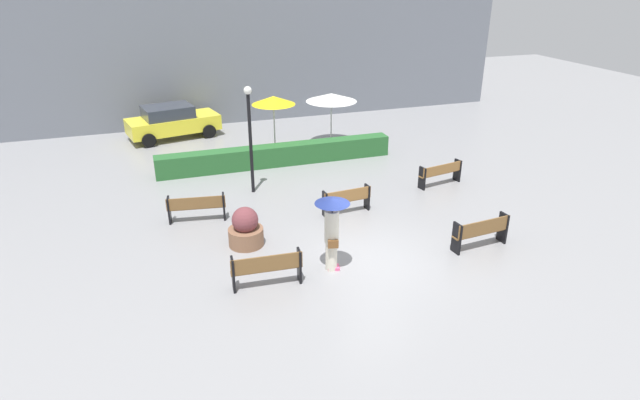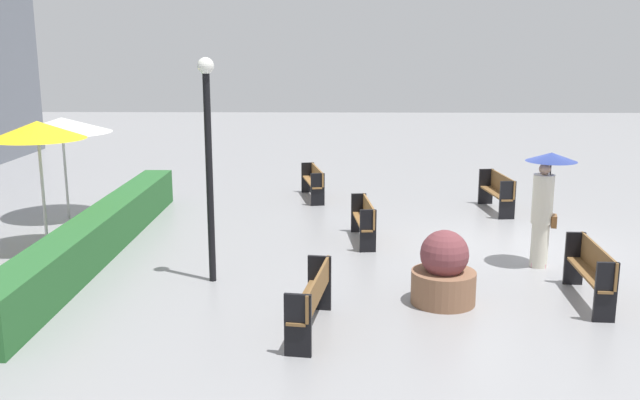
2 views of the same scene
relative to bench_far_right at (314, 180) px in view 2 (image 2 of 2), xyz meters
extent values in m
plane|color=gray|center=(-4.72, -4.31, -0.51)|extent=(60.00, 60.00, 0.00)
cube|color=olive|center=(-0.01, 0.06, -0.05)|extent=(1.85, 0.59, 0.04)
cube|color=olive|center=(0.02, -0.09, 0.15)|extent=(1.81, 0.38, 0.36)
cube|color=black|center=(-0.85, -0.12, -0.09)|extent=(0.12, 0.36, 0.85)
cube|color=black|center=(0.84, 0.19, -0.09)|extent=(0.12, 0.36, 0.85)
cube|color=brown|center=(-1.39, -4.56, -0.05)|extent=(1.81, 0.44, 0.04)
cube|color=brown|center=(-1.37, -4.72, 0.19)|extent=(1.79, 0.20, 0.44)
cube|color=black|center=(-2.22, -4.66, -0.05)|extent=(0.09, 0.38, 0.93)
cube|color=black|center=(-0.55, -4.50, -0.05)|extent=(0.09, 0.38, 0.93)
cube|color=olive|center=(-4.23, -1.13, -0.07)|extent=(1.69, 0.37, 0.04)
cube|color=olive|center=(-4.22, -1.26, 0.15)|extent=(1.67, 0.18, 0.41)
cube|color=black|center=(-5.01, -1.21, -0.08)|extent=(0.09, 0.33, 0.87)
cube|color=black|center=(-3.46, -1.08, -0.08)|extent=(0.09, 0.33, 0.87)
cube|color=brown|center=(-9.00, -0.16, -0.05)|extent=(1.86, 0.53, 0.04)
cube|color=brown|center=(-9.02, -0.31, 0.16)|extent=(1.83, 0.31, 0.39)
cube|color=black|center=(-9.86, -0.05, -0.08)|extent=(0.11, 0.37, 0.87)
cube|color=black|center=(-8.15, -0.31, -0.08)|extent=(0.11, 0.37, 0.87)
cube|color=brown|center=(-7.74, -4.59, -0.03)|extent=(1.83, 0.34, 0.04)
cube|color=brown|center=(-7.75, -4.73, 0.20)|extent=(1.82, 0.15, 0.43)
cube|color=black|center=(-8.59, -4.56, -0.05)|extent=(0.08, 0.33, 0.93)
cube|color=black|center=(-6.89, -4.67, -0.05)|extent=(0.08, 0.33, 0.93)
cylinder|color=silver|center=(-5.90, -4.36, -0.09)|extent=(0.32, 0.32, 0.84)
cube|color=#F2598C|center=(-5.84, -4.38, -0.47)|extent=(0.37, 0.33, 0.08)
cylinder|color=silver|center=(-5.90, -4.36, 0.78)|extent=(0.38, 0.38, 0.91)
sphere|color=tan|center=(-5.90, -4.36, 1.34)|extent=(0.21, 0.21, 0.21)
cube|color=brown|center=(-5.93, -4.58, 0.38)|extent=(0.30, 0.16, 0.22)
cylinder|color=black|center=(-5.92, -4.46, 1.12)|extent=(0.02, 0.02, 0.90)
cone|color=navy|center=(-5.92, -4.46, 1.57)|extent=(0.92, 0.92, 0.16)
cylinder|color=brown|center=(-7.83, -2.28, -0.25)|extent=(1.03, 1.03, 0.53)
sphere|color=brown|center=(-7.83, -2.28, 0.30)|extent=(0.77, 0.77, 0.77)
cylinder|color=black|center=(-6.81, 1.60, 1.29)|extent=(0.12, 0.12, 3.60)
sphere|color=white|center=(-6.81, 1.60, 3.21)|extent=(0.28, 0.28, 0.28)
cylinder|color=silver|center=(-5.07, 5.22, 0.71)|extent=(0.06, 0.06, 2.45)
cone|color=yellow|center=(-5.07, 5.22, 1.93)|extent=(1.83, 1.83, 0.35)
cylinder|color=silver|center=(-2.28, 5.83, 0.60)|extent=(0.06, 0.06, 2.24)
cone|color=white|center=(-2.28, 5.83, 1.72)|extent=(2.27, 2.27, 0.35)
cube|color=#28602D|center=(-5.26, 4.09, -0.09)|extent=(9.75, 0.70, 0.84)
camera|label=1|loc=(-10.09, -15.94, 7.02)|focal=29.48mm
camera|label=2|loc=(-18.47, -0.50, 3.52)|focal=39.23mm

